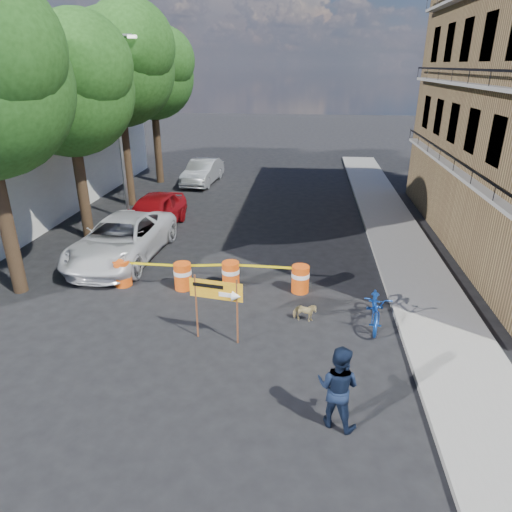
% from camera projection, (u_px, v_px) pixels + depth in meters
% --- Properties ---
extents(ground, '(120.00, 120.00, 0.00)m').
position_uv_depth(ground, '(215.00, 337.00, 12.33)').
color(ground, black).
rests_on(ground, ground).
extents(sidewalk_east, '(2.40, 40.00, 0.15)m').
position_uv_depth(sidewalk_east, '(407.00, 258.00, 17.16)').
color(sidewalk_east, gray).
rests_on(sidewalk_east, ground).
extents(tree_mid_a, '(5.25, 5.00, 8.68)m').
position_uv_depth(tree_mid_a, '(69.00, 88.00, 17.10)').
color(tree_mid_a, '#332316').
rests_on(tree_mid_a, ground).
extents(tree_mid_b, '(5.67, 5.40, 9.62)m').
position_uv_depth(tree_mid_b, '(118.00, 67.00, 21.40)').
color(tree_mid_b, '#332316').
rests_on(tree_mid_b, ground).
extents(tree_far, '(5.04, 4.80, 8.84)m').
position_uv_depth(tree_far, '(153.00, 76.00, 26.17)').
color(tree_far, '#332316').
rests_on(tree_far, ground).
extents(streetlamp, '(1.25, 0.18, 8.00)m').
position_uv_depth(streetlamp, '(120.00, 125.00, 19.93)').
color(streetlamp, gray).
rests_on(streetlamp, ground).
extents(barrel_far_left, '(0.58, 0.58, 0.90)m').
position_uv_depth(barrel_far_left, '(122.00, 272.00, 15.06)').
color(barrel_far_left, '#D94D0C').
rests_on(barrel_far_left, ground).
extents(barrel_mid_left, '(0.58, 0.58, 0.90)m').
position_uv_depth(barrel_mid_left, '(183.00, 276.00, 14.82)').
color(barrel_mid_left, '#D94D0C').
rests_on(barrel_mid_left, ground).
extents(barrel_mid_right, '(0.58, 0.58, 0.90)m').
position_uv_depth(barrel_mid_right, '(231.00, 274.00, 14.91)').
color(barrel_mid_right, '#D94D0C').
rests_on(barrel_mid_right, ground).
extents(barrel_far_right, '(0.58, 0.58, 0.90)m').
position_uv_depth(barrel_far_right, '(300.00, 278.00, 14.63)').
color(barrel_far_right, '#D94D0C').
rests_on(barrel_far_right, ground).
extents(detour_sign, '(1.43, 0.39, 1.85)m').
position_uv_depth(detour_sign, '(223.00, 296.00, 11.65)').
color(detour_sign, '#592D19').
rests_on(detour_sign, ground).
extents(pedestrian, '(1.09, 0.98, 1.83)m').
position_uv_depth(pedestrian, '(338.00, 387.00, 9.03)').
color(pedestrian, black).
rests_on(pedestrian, ground).
extents(bicycle, '(0.83, 1.16, 2.07)m').
position_uv_depth(bicycle, '(378.00, 291.00, 12.58)').
color(bicycle, '#1444A9').
rests_on(bicycle, ground).
extents(dog, '(0.71, 0.37, 0.57)m').
position_uv_depth(dog, '(305.00, 312.00, 13.00)').
color(dog, tan).
rests_on(dog, ground).
extents(suv_white, '(2.93, 5.84, 1.59)m').
position_uv_depth(suv_white, '(122.00, 239.00, 16.99)').
color(suv_white, silver).
rests_on(suv_white, ground).
extents(sedan_red, '(2.17, 4.79, 1.59)m').
position_uv_depth(sedan_red, '(153.00, 213.00, 20.02)').
color(sedan_red, '#9C0D12').
rests_on(sedan_red, ground).
extents(sedan_silver, '(1.92, 4.55, 1.46)m').
position_uv_depth(sedan_silver, '(203.00, 172.00, 27.95)').
color(sedan_silver, '#A0A3A7').
rests_on(sedan_silver, ground).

